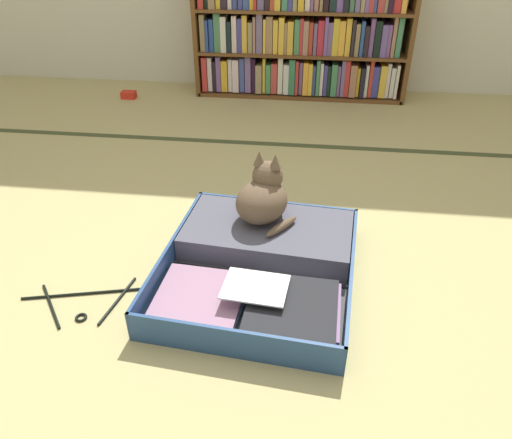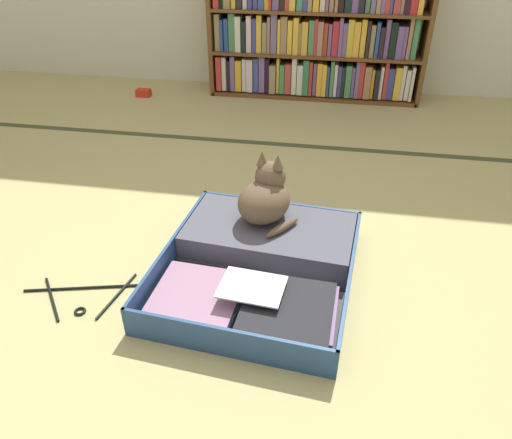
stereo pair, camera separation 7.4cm
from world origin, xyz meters
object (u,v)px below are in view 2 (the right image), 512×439
Objects in this scene: bookshelf at (315,34)px; small_red_pouch at (143,93)px; black_cat at (266,197)px; clothes_hanger at (85,295)px; open_suitcase at (263,259)px.

bookshelf is 14.82× the size of small_red_pouch.
small_red_pouch is (-1.16, 1.64, -0.19)m from black_cat.
open_suitcase is at bearing 23.03° from clothes_hanger.
black_cat is at bearing -91.47° from bookshelf.
black_cat reaches higher than clothes_hanger.
small_red_pouch is at bearing -168.87° from bookshelf.
clothes_hanger is at bearing -156.97° from open_suitcase.
bookshelf is at bearing 74.62° from clothes_hanger.
small_red_pouch is at bearing 125.27° from black_cat.
open_suitcase is 0.25m from black_cat.
black_cat reaches higher than open_suitcase.
open_suitcase is at bearing -84.76° from black_cat.
small_red_pouch is (-1.17, 1.83, -0.03)m from open_suitcase.
clothes_hanger is at bearing -142.74° from black_cat.
black_cat is at bearing 37.26° from clothes_hanger.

